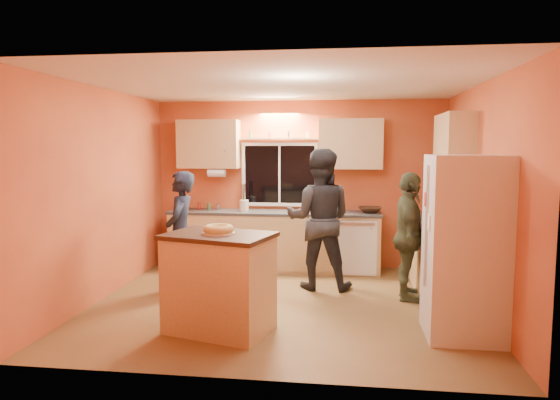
# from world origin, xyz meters

# --- Properties ---
(ground) EXTENTS (4.50, 4.50, 0.00)m
(ground) POSITION_xyz_m (0.00, 0.00, 0.00)
(ground) COLOR brown
(ground) RESTS_ON ground
(room_shell) EXTENTS (4.54, 4.04, 2.61)m
(room_shell) POSITION_xyz_m (0.12, 0.41, 1.62)
(room_shell) COLOR #CF6735
(room_shell) RESTS_ON ground
(back_counter) EXTENTS (4.23, 0.62, 0.90)m
(back_counter) POSITION_xyz_m (0.01, 1.70, 0.45)
(back_counter) COLOR tan
(back_counter) RESTS_ON ground
(right_counter) EXTENTS (0.62, 1.84, 0.90)m
(right_counter) POSITION_xyz_m (1.95, 0.50, 0.45)
(right_counter) COLOR tan
(right_counter) RESTS_ON ground
(refrigerator) EXTENTS (0.72, 0.70, 1.80)m
(refrigerator) POSITION_xyz_m (1.89, -0.80, 0.90)
(refrigerator) COLOR silver
(refrigerator) RESTS_ON ground
(island) EXTENTS (1.19, 0.96, 1.01)m
(island) POSITION_xyz_m (-0.54, -0.97, 0.51)
(island) COLOR tan
(island) RESTS_ON ground
(bundt_pastry) EXTENTS (0.31, 0.31, 0.09)m
(bundt_pastry) POSITION_xyz_m (-0.54, -0.97, 1.05)
(bundt_pastry) COLOR tan
(bundt_pastry) RESTS_ON island
(person_left) EXTENTS (0.42, 0.60, 1.57)m
(person_left) POSITION_xyz_m (-1.37, 0.32, 0.79)
(person_left) COLOR black
(person_left) RESTS_ON ground
(person_center) EXTENTS (0.93, 0.73, 1.86)m
(person_center) POSITION_xyz_m (0.39, 0.75, 0.93)
(person_center) COLOR black
(person_center) RESTS_ON ground
(person_right) EXTENTS (0.46, 0.95, 1.58)m
(person_right) POSITION_xyz_m (1.50, 0.37, 0.79)
(person_right) COLOR #363C26
(person_right) RESTS_ON ground
(mixing_bowl) EXTENTS (0.36, 0.36, 0.09)m
(mixing_bowl) POSITION_xyz_m (1.10, 1.73, 0.94)
(mixing_bowl) COLOR black
(mixing_bowl) RESTS_ON back_counter
(utensil_crock) EXTENTS (0.14, 0.14, 0.17)m
(utensil_crock) POSITION_xyz_m (-0.81, 1.67, 0.99)
(utensil_crock) COLOR beige
(utensil_crock) RESTS_ON back_counter
(potted_plant) EXTENTS (0.27, 0.24, 0.28)m
(potted_plant) POSITION_xyz_m (1.91, 0.35, 1.04)
(potted_plant) COLOR gray
(potted_plant) RESTS_ON right_counter
(red_box) EXTENTS (0.17, 0.13, 0.07)m
(red_box) POSITION_xyz_m (1.92, 1.11, 0.94)
(red_box) COLOR #A52519
(red_box) RESTS_ON right_counter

